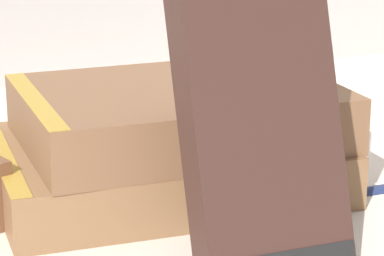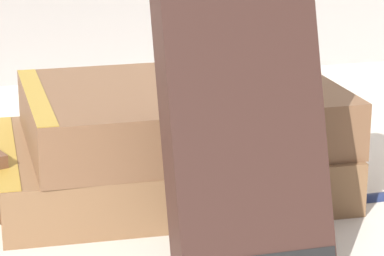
{
  "view_description": "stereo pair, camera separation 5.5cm",
  "coord_description": "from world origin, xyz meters",
  "px_view_note": "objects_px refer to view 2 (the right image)",
  "views": [
    {
      "loc": [
        -0.18,
        -0.48,
        0.21
      ],
      "look_at": [
        0.02,
        0.02,
        0.05
      ],
      "focal_mm": 85.0,
      "sensor_mm": 36.0,
      "label": 1
    },
    {
      "loc": [
        -0.13,
        -0.5,
        0.21
      ],
      "look_at": [
        0.02,
        0.02,
        0.05
      ],
      "focal_mm": 85.0,
      "sensor_mm": 36.0,
      "label": 2
    }
  ],
  "objects_px": {
    "pocket_watch": "(245,80)",
    "book_leaning_front": "(243,128)",
    "book_flat_top": "(174,114)",
    "book_flat_bottom": "(158,165)"
  },
  "relations": [
    {
      "from": "pocket_watch",
      "to": "book_leaning_front",
      "type": "bearing_deg",
      "value": -109.29
    },
    {
      "from": "book_flat_top",
      "to": "book_leaning_front",
      "type": "distance_m",
      "value": 0.12
    },
    {
      "from": "book_flat_top",
      "to": "pocket_watch",
      "type": "relative_size",
      "value": 3.27
    },
    {
      "from": "pocket_watch",
      "to": "book_flat_top",
      "type": "bearing_deg",
      "value": 171.97
    },
    {
      "from": "book_flat_bottom",
      "to": "book_flat_top",
      "type": "distance_m",
      "value": 0.04
    },
    {
      "from": "book_flat_bottom",
      "to": "book_flat_top",
      "type": "bearing_deg",
      "value": -18.71
    },
    {
      "from": "book_flat_bottom",
      "to": "book_leaning_front",
      "type": "xyz_separation_m",
      "value": [
        0.02,
        -0.12,
        0.06
      ]
    },
    {
      "from": "book_flat_top",
      "to": "pocket_watch",
      "type": "xyz_separation_m",
      "value": [
        0.05,
        -0.01,
        0.02
      ]
    },
    {
      "from": "book_flat_bottom",
      "to": "pocket_watch",
      "type": "distance_m",
      "value": 0.08
    },
    {
      "from": "book_flat_bottom",
      "to": "book_flat_top",
      "type": "relative_size",
      "value": 1.12
    }
  ]
}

